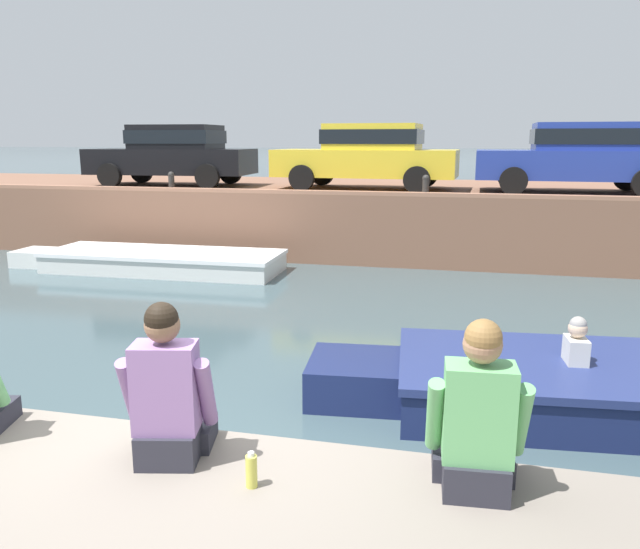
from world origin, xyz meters
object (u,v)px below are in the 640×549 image
at_px(car_left_inner_yellow, 369,153).
at_px(mooring_bollard_west, 171,180).
at_px(mooring_bollard_mid, 426,184).
at_px(person_seated_middle, 477,425).
at_px(motorboat_passing, 624,389).
at_px(car_centre_blue, 578,155).
at_px(bottle_drink, 251,471).
at_px(boat_moored_west_white, 154,261).
at_px(person_seated_right, 168,399).
at_px(car_leftmost_black, 174,153).

distance_m(car_left_inner_yellow, mooring_bollard_west, 4.73).
relative_size(mooring_bollard_mid, person_seated_middle, 0.46).
xyz_separation_m(motorboat_passing, car_centre_blue, (0.71, 8.62, 2.15)).
distance_m(person_seated_middle, bottle_drink, 1.23).
relative_size(boat_moored_west_white, mooring_bollard_west, 13.44).
xyz_separation_m(car_centre_blue, person_seated_right, (-3.99, -12.03, -1.14)).
distance_m(boat_moored_west_white, car_leftmost_black, 4.08).
bearing_deg(car_left_inner_yellow, boat_moored_west_white, -141.23).
height_order(car_left_inner_yellow, person_seated_right, car_left_inner_yellow).
distance_m(person_seated_right, person_seated_middle, 1.74).
relative_size(motorboat_passing, bottle_drink, 30.26).
bearing_deg(person_seated_middle, car_centre_blue, 79.36).
distance_m(boat_moored_west_white, mooring_bollard_west, 2.35).
distance_m(boat_moored_west_white, bottle_drink, 10.47).
height_order(car_left_inner_yellow, bottle_drink, car_left_inner_yellow).
xyz_separation_m(car_leftmost_black, bottle_drink, (6.41, -12.23, -1.42)).
relative_size(car_centre_blue, bottle_drink, 21.06).
bearing_deg(person_seated_middle, mooring_bollard_mid, 95.44).
distance_m(car_leftmost_black, mooring_bollard_mid, 6.80).
bearing_deg(person_seated_right, boat_moored_west_white, 118.75).
bearing_deg(car_leftmost_black, person_seated_right, -64.12).
bearing_deg(car_centre_blue, bottle_drink, -105.63).
bearing_deg(mooring_bollard_west, bottle_drink, -61.77).
xyz_separation_m(car_leftmost_black, mooring_bollard_mid, (6.59, -1.57, -0.61)).
bearing_deg(motorboat_passing, mooring_bollard_west, 140.08).
distance_m(person_seated_right, bottle_drink, 0.66).
xyz_separation_m(car_left_inner_yellow, person_seated_middle, (2.47, -11.96, -1.14)).
xyz_separation_m(boat_moored_west_white, car_left_inner_yellow, (4.07, 3.27, 2.19)).
bearing_deg(car_left_inner_yellow, car_leftmost_black, 179.94).
height_order(person_seated_middle, bottle_drink, person_seated_middle).
xyz_separation_m(car_leftmost_black, person_seated_right, (5.84, -12.04, -1.14)).
height_order(mooring_bollard_west, mooring_bollard_mid, same).
relative_size(motorboat_passing, mooring_bollard_west, 13.87).
bearing_deg(mooring_bollard_mid, car_left_inner_yellow, 133.40).
xyz_separation_m(person_seated_right, person_seated_middle, (1.74, 0.07, 0.00)).
bearing_deg(car_left_inner_yellow, person_seated_middle, -78.32).
bearing_deg(car_left_inner_yellow, mooring_bollard_mid, -46.60).
relative_size(car_left_inner_yellow, mooring_bollard_mid, 9.88).
height_order(car_leftmost_black, bottle_drink, car_leftmost_black).
xyz_separation_m(boat_moored_west_white, car_centre_blue, (8.80, 3.27, 2.19)).
bearing_deg(bottle_drink, car_leftmost_black, 117.65).
bearing_deg(person_seated_right, motorboat_passing, 46.13).
bearing_deg(boat_moored_west_white, car_centre_blue, 20.41).
height_order(motorboat_passing, bottle_drink, bottle_drink).
height_order(car_leftmost_black, car_centre_blue, same).
relative_size(mooring_bollard_mid, bottle_drink, 2.18).
xyz_separation_m(motorboat_passing, person_seated_middle, (-1.54, -3.34, 1.01)).
height_order(motorboat_passing, person_seated_middle, person_seated_middle).
bearing_deg(person_seated_middle, boat_moored_west_white, 126.98).
distance_m(car_left_inner_yellow, person_seated_right, 12.11).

